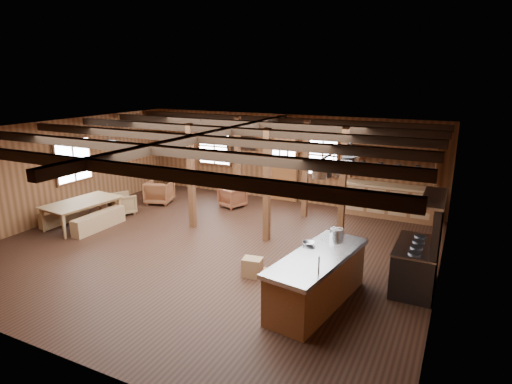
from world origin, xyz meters
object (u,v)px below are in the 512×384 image
commercial_range (419,259)px  armchair_b (233,197)px  armchair_c (122,204)px  kitchen_island (317,279)px  dining_table (84,214)px  armchair_a (159,192)px

commercial_range → armchair_b: 6.55m
armchair_b → armchair_c: size_ratio=1.00×
armchair_c → commercial_range: bearing=-159.6°
kitchen_island → dining_table: size_ratio=1.33×
commercial_range → armchair_c: 8.42m
dining_table → armchair_c: dining_table is taller
armchair_a → armchair_b: size_ratio=1.17×
armchair_a → armchair_c: 1.40m
kitchen_island → armchair_b: kitchen_island is taller
kitchen_island → armchair_c: size_ratio=3.80×
kitchen_island → dining_table: kitchen_island is taller
commercial_range → armchair_a: bearing=163.8°
commercial_range → armchair_c: (-8.35, 0.98, -0.30)m
armchair_b → armchair_c: armchair_b is taller
kitchen_island → dining_table: bearing=179.8°
armchair_c → kitchen_island: bearing=-172.2°
armchair_a → armchair_b: (2.29, 0.71, -0.05)m
armchair_b → dining_table: bearing=71.5°
dining_table → armchair_c: (0.20, 1.25, -0.03)m
commercial_range → armchair_b: size_ratio=2.71×
armchair_a → armchair_b: armchair_a is taller
armchair_b → armchair_c: (-2.57, -2.08, -0.00)m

